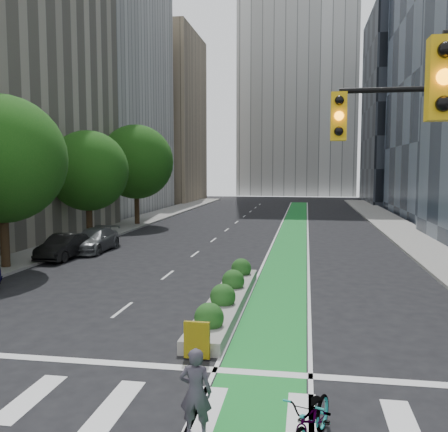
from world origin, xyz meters
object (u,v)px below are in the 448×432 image
(bicycle, at_px, (312,419))
(cyclist, at_px, (196,392))
(median_planter, at_px, (227,297))
(parked_car_left_mid, at_px, (64,247))
(parked_car_left_far, at_px, (94,240))

(bicycle, height_order, cyclist, cyclist)
(median_planter, bearing_deg, parked_car_left_mid, 142.44)
(cyclist, height_order, parked_car_left_far, cyclist)
(median_planter, xyz_separation_m, parked_car_left_mid, (-10.70, 8.23, 0.33))
(median_planter, bearing_deg, bicycle, -71.64)
(median_planter, xyz_separation_m, bicycle, (3.00, -9.04, 0.18))
(parked_car_left_far, bearing_deg, cyclist, -62.17)
(median_planter, distance_m, parked_car_left_mid, 13.50)
(cyclist, relative_size, parked_car_left_far, 0.36)
(bicycle, bearing_deg, median_planter, 126.16)
(parked_car_left_mid, bearing_deg, bicycle, -50.41)
(bicycle, bearing_deg, parked_car_left_far, 141.06)
(bicycle, xyz_separation_m, parked_car_left_far, (-13.10, 19.97, 0.15))
(bicycle, height_order, parked_car_left_far, parked_car_left_far)
(parked_car_left_mid, distance_m, parked_car_left_far, 2.77)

